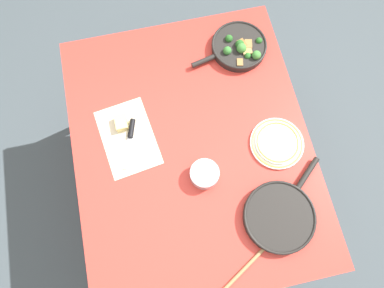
{
  "coord_description": "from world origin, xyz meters",
  "views": [
    {
      "loc": [
        -0.43,
        0.09,
        2.17
      ],
      "look_at": [
        0.0,
        0.0,
        0.76
      ],
      "focal_mm": 32.0,
      "sensor_mm": 36.0,
      "label": 1
    }
  ],
  "objects_px": {
    "cheese_block": "(121,123)",
    "dinner_plate_stack": "(277,143)",
    "skillet_broccoli": "(239,47)",
    "prep_bowl_steel": "(205,174)",
    "wooden_spoon": "(260,253)",
    "grater_knife": "(130,136)",
    "skillet_eggs": "(280,216)"
  },
  "relations": [
    {
      "from": "cheese_block",
      "to": "dinner_plate_stack",
      "type": "relative_size",
      "value": 0.31
    },
    {
      "from": "skillet_broccoli",
      "to": "dinner_plate_stack",
      "type": "bearing_deg",
      "value": 82.18
    },
    {
      "from": "prep_bowl_steel",
      "to": "wooden_spoon",
      "type": "bearing_deg",
      "value": -158.01
    },
    {
      "from": "cheese_block",
      "to": "prep_bowl_steel",
      "type": "relative_size",
      "value": 0.59
    },
    {
      "from": "dinner_plate_stack",
      "to": "prep_bowl_steel",
      "type": "distance_m",
      "value": 0.35
    },
    {
      "from": "dinner_plate_stack",
      "to": "wooden_spoon",
      "type": "bearing_deg",
      "value": 154.93
    },
    {
      "from": "prep_bowl_steel",
      "to": "grater_knife",
      "type": "bearing_deg",
      "value": 49.36
    },
    {
      "from": "wooden_spoon",
      "to": "prep_bowl_steel",
      "type": "xyz_separation_m",
      "value": [
        0.35,
        0.14,
        0.02
      ]
    },
    {
      "from": "wooden_spoon",
      "to": "cheese_block",
      "type": "bearing_deg",
      "value": 93.7
    },
    {
      "from": "grater_knife",
      "to": "cheese_block",
      "type": "xyz_separation_m",
      "value": [
        0.07,
        0.03,
        0.01
      ]
    },
    {
      "from": "skillet_eggs",
      "to": "prep_bowl_steel",
      "type": "distance_m",
      "value": 0.35
    },
    {
      "from": "wooden_spoon",
      "to": "cheese_block",
      "type": "relative_size",
      "value": 5.18
    },
    {
      "from": "skillet_eggs",
      "to": "wooden_spoon",
      "type": "bearing_deg",
      "value": -175.21
    },
    {
      "from": "skillet_broccoli",
      "to": "cheese_block",
      "type": "relative_size",
      "value": 5.21
    },
    {
      "from": "wooden_spoon",
      "to": "prep_bowl_steel",
      "type": "distance_m",
      "value": 0.38
    },
    {
      "from": "cheese_block",
      "to": "skillet_eggs",
      "type": "bearing_deg",
      "value": -133.71
    },
    {
      "from": "skillet_broccoli",
      "to": "dinner_plate_stack",
      "type": "xyz_separation_m",
      "value": [
        -0.49,
        -0.04,
        -0.01
      ]
    },
    {
      "from": "wooden_spoon",
      "to": "dinner_plate_stack",
      "type": "bearing_deg",
      "value": 34.46
    },
    {
      "from": "skillet_broccoli",
      "to": "skillet_eggs",
      "type": "bearing_deg",
      "value": 74.31
    },
    {
      "from": "wooden_spoon",
      "to": "prep_bowl_steel",
      "type": "relative_size",
      "value": 3.03
    },
    {
      "from": "skillet_eggs",
      "to": "wooden_spoon",
      "type": "xyz_separation_m",
      "value": [
        -0.12,
        0.12,
        -0.01
      ]
    },
    {
      "from": "skillet_broccoli",
      "to": "prep_bowl_steel",
      "type": "xyz_separation_m",
      "value": [
        -0.56,
        0.3,
        0.0
      ]
    },
    {
      "from": "wooden_spoon",
      "to": "dinner_plate_stack",
      "type": "height_order",
      "value": "dinner_plate_stack"
    },
    {
      "from": "wooden_spoon",
      "to": "skillet_eggs",
      "type": "bearing_deg",
      "value": 15.76
    },
    {
      "from": "skillet_eggs",
      "to": "dinner_plate_stack",
      "type": "relative_size",
      "value": 1.62
    },
    {
      "from": "grater_knife",
      "to": "cheese_block",
      "type": "height_order",
      "value": "cheese_block"
    },
    {
      "from": "skillet_eggs",
      "to": "grater_knife",
      "type": "relative_size",
      "value": 1.71
    },
    {
      "from": "cheese_block",
      "to": "dinner_plate_stack",
      "type": "distance_m",
      "value": 0.69
    },
    {
      "from": "wooden_spoon",
      "to": "cheese_block",
      "type": "height_order",
      "value": "cheese_block"
    },
    {
      "from": "dinner_plate_stack",
      "to": "prep_bowl_steel",
      "type": "xyz_separation_m",
      "value": [
        -0.07,
        0.34,
        0.02
      ]
    },
    {
      "from": "skillet_broccoli",
      "to": "cheese_block",
      "type": "xyz_separation_m",
      "value": [
        -0.26,
        0.6,
        -0.01
      ]
    },
    {
      "from": "wooden_spoon",
      "to": "grater_knife",
      "type": "height_order",
      "value": "grater_knife"
    }
  ]
}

